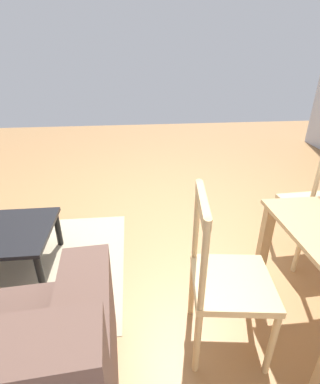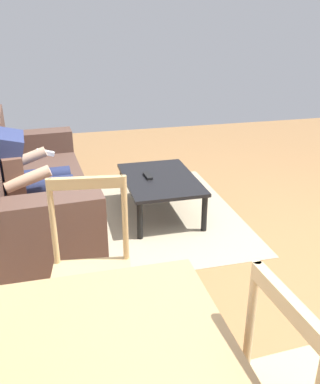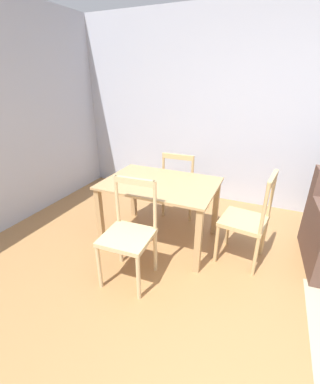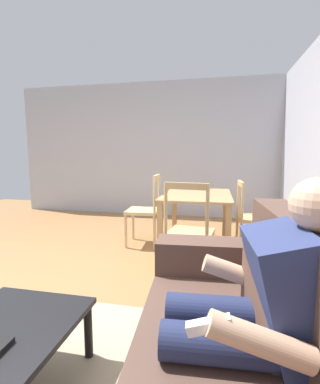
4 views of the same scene
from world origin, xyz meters
name	(u,v)px [view 1 (image 1 of 4)]	position (x,y,z in m)	size (l,w,h in m)	color
ground_plane	(137,231)	(0.00, 0.00, 0.00)	(8.61, 8.61, 0.00)	#9E7042
dining_chair_facing_couch	(226,281)	(-0.46, 1.19, 0.46)	(0.47, 0.47, 0.96)	tan
dining_chair_by_doorway	(316,207)	(-1.40, 0.51, 0.47)	(0.44, 0.44, 0.95)	#D1B27F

